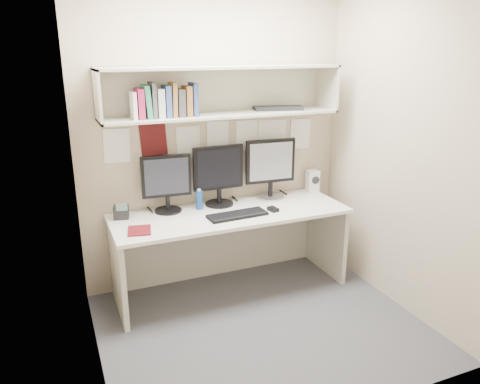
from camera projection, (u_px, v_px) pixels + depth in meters
name	position (u px, v px, depth m)	size (l,w,h in m)	color
floor	(262.00, 327.00, 3.61)	(2.40, 2.00, 0.01)	#424247
wall_back	(215.00, 138.00, 4.10)	(2.40, 0.02, 2.60)	tan
wall_front	(351.00, 207.00, 2.34)	(2.40, 0.02, 2.60)	tan
wall_left	(83.00, 182.00, 2.78)	(0.02, 2.00, 2.60)	tan
wall_right	(403.00, 149.00, 3.66)	(0.02, 2.00, 2.60)	tan
desk	(231.00, 251.00, 4.07)	(2.00, 0.70, 0.73)	white
overhead_hutch	(220.00, 91.00, 3.85)	(2.00, 0.38, 0.40)	beige
pinned_papers	(216.00, 144.00, 4.11)	(1.92, 0.01, 0.48)	white
monitor_left	(167.00, 181.00, 3.90)	(0.42, 0.23, 0.49)	black
monitor_center	(219.00, 174.00, 4.06)	(0.45, 0.25, 0.53)	black
monitor_right	(270.00, 167.00, 4.25)	(0.47, 0.26, 0.55)	#A5A5AA
keyboard	(237.00, 215.00, 3.85)	(0.50, 0.18, 0.02)	black
mouse	(273.00, 209.00, 3.98)	(0.06, 0.10, 0.03)	black
speaker	(312.00, 181.00, 4.48)	(0.12, 0.12, 0.21)	silver
blue_bottle	(199.00, 200.00, 4.01)	(0.06, 0.06, 0.18)	navy
maroon_notebook	(139.00, 231.00, 3.54)	(0.17, 0.21, 0.01)	#5B0F14
desk_phone	(121.00, 212.00, 3.79)	(0.14, 0.13, 0.14)	black
book_stack	(165.00, 102.00, 3.63)	(0.51, 0.17, 0.27)	white
hutch_tray	(278.00, 108.00, 4.08)	(0.43, 0.16, 0.03)	black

